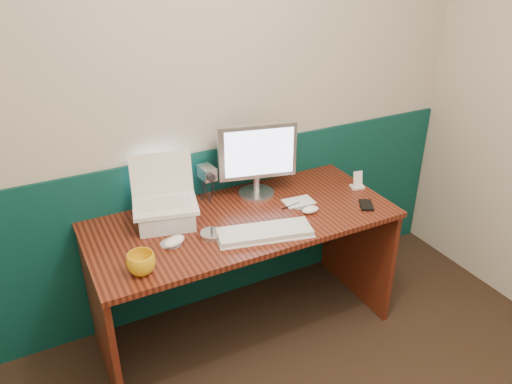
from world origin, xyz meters
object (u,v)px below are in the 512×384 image
mug (141,263)px  camcorder (207,183)px  monitor (256,160)px  laptop (163,184)px  keyboard (265,233)px  desk (244,276)px

mug → camcorder: camcorder is taller
monitor → mug: monitor is taller
laptop → keyboard: bearing=-26.2°
desk → mug: bearing=-159.3°
monitor → camcorder: bearing=179.2°
desk → monitor: 0.65m
monitor → mug: (-0.78, -0.42, -0.17)m
desk → laptop: size_ratio=5.06×
monitor → camcorder: monitor is taller
laptop → mug: laptop is taller
camcorder → desk: bearing=-76.3°
desk → mug: mug is taller
desk → monitor: monitor is taller
desk → camcorder: (-0.09, 0.26, 0.48)m
laptop → keyboard: laptop is taller
mug → camcorder: bearing=43.8°
mug → monitor: bearing=28.6°
keyboard → camcorder: size_ratio=2.18×
monitor → keyboard: bearing=-98.6°
camcorder → mug: bearing=-140.4°
laptop → mug: (-0.23, -0.35, -0.18)m
laptop → camcorder: size_ratio=1.50×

